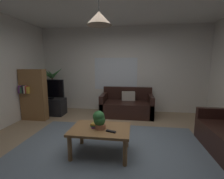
{
  "coord_description": "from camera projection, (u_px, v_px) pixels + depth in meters",
  "views": [
    {
      "loc": [
        0.41,
        -2.61,
        1.52
      ],
      "look_at": [
        0.0,
        0.3,
        1.05
      ],
      "focal_mm": 25.06,
      "sensor_mm": 36.0,
      "label": 1
    }
  ],
  "objects": [
    {
      "name": "potted_palm_corner",
      "position": [
        53.0,
        92.0,
        5.31
      ],
      "size": [
        0.86,
        0.7,
        1.44
      ],
      "color": "#B77051",
      "rests_on": "ground"
    },
    {
      "name": "rug",
      "position": [
        108.0,
        155.0,
        2.65
      ],
      "size": [
        3.48,
        2.73,
        0.01
      ],
      "primitive_type": "cube",
      "color": "slate",
      "rests_on": "ground"
    },
    {
      "name": "floor",
      "position": [
        110.0,
        149.0,
        2.85
      ],
      "size": [
        5.35,
        4.97,
        0.02
      ],
      "primitive_type": "cube",
      "color": "#9E8466",
      "rests_on": "ground"
    },
    {
      "name": "window_pane",
      "position": [
        116.0,
        74.0,
        5.11
      ],
      "size": [
        1.39,
        0.01,
        1.03
      ],
      "primitive_type": "cube",
      "color": "white"
    },
    {
      "name": "tv_stand",
      "position": [
        50.0,
        106.0,
        4.8
      ],
      "size": [
        0.9,
        0.44,
        0.5
      ],
      "primitive_type": "cube",
      "color": "black",
      "rests_on": "ground"
    },
    {
      "name": "pendant_lamp",
      "position": [
        99.0,
        18.0,
        2.36
      ],
      "size": [
        0.39,
        0.39,
        0.61
      ],
      "color": "black"
    },
    {
      "name": "coffee_table",
      "position": [
        100.0,
        132.0,
        2.65
      ],
      "size": [
        0.99,
        0.68,
        0.46
      ],
      "color": "olive",
      "rests_on": "ground"
    },
    {
      "name": "potted_plant_on_table",
      "position": [
        99.0,
        120.0,
        2.59
      ],
      "size": [
        0.22,
        0.2,
        0.3
      ],
      "color": "#B77051",
      "rests_on": "coffee_table"
    },
    {
      "name": "book_on_table_2",
      "position": [
        95.0,
        124.0,
        2.66
      ],
      "size": [
        0.13,
        0.14,
        0.03
      ],
      "primitive_type": "cube",
      "rotation": [
        0.0,
        0.0,
        -0.21
      ],
      "color": "gold",
      "rests_on": "coffee_table"
    },
    {
      "name": "couch_under_window",
      "position": [
        127.0,
        106.0,
        4.73
      ],
      "size": [
        1.53,
        0.85,
        0.82
      ],
      "color": "black",
      "rests_on": "ground"
    },
    {
      "name": "book_on_table_0",
      "position": [
        95.0,
        127.0,
        2.66
      ],
      "size": [
        0.13,
        0.13,
        0.03
      ],
      "primitive_type": "cube",
      "rotation": [
        0.0,
        0.0,
        0.19
      ],
      "color": "#72387F",
      "rests_on": "coffee_table"
    },
    {
      "name": "tv",
      "position": [
        49.0,
        89.0,
        4.69
      ],
      "size": [
        0.95,
        0.16,
        0.58
      ],
      "color": "black",
      "rests_on": "tv_stand"
    },
    {
      "name": "remote_on_table_0",
      "position": [
        111.0,
        131.0,
        2.48
      ],
      "size": [
        0.17,
        0.1,
        0.02
      ],
      "primitive_type": "cube",
      "rotation": [
        0.0,
        0.0,
        1.23
      ],
      "color": "black",
      "rests_on": "coffee_table"
    },
    {
      "name": "book_on_table_1",
      "position": [
        96.0,
        125.0,
        2.66
      ],
      "size": [
        0.16,
        0.12,
        0.02
      ],
      "primitive_type": "cube",
      "rotation": [
        0.0,
        0.0,
        -0.09
      ],
      "color": "#387247",
      "rests_on": "coffee_table"
    },
    {
      "name": "bookshelf_corner",
      "position": [
        33.0,
        95.0,
        4.27
      ],
      "size": [
        0.7,
        0.31,
        1.4
      ],
      "color": "olive",
      "rests_on": "ground"
    },
    {
      "name": "wall_back",
      "position": [
        121.0,
        70.0,
        5.1
      ],
      "size": [
        5.47,
        0.06,
        2.72
      ],
      "primitive_type": "cube",
      "color": "silver",
      "rests_on": "ground"
    }
  ]
}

